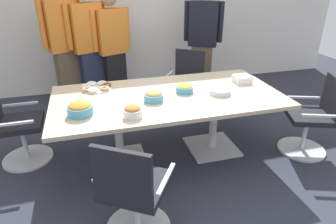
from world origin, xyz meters
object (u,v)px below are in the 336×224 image
person_standing_1 (89,46)px  snack_bowl_chips_yellow (185,88)px  plate_stack (220,91)px  napkin_pile (242,79)px  person_standing_3 (203,40)px  snack_bowl_chips_orange (80,109)px  donut_platter (96,87)px  conference_table (168,106)px  office_chair_2 (313,120)px  snack_bowl_pretzels (133,111)px  person_standing_2 (113,48)px  office_chair_3 (186,87)px  snack_bowl_cookies (154,96)px  person_standing_0 (64,44)px  office_chair_0 (15,128)px  office_chair_1 (133,195)px

person_standing_1 → snack_bowl_chips_yellow: (0.94, -1.64, -0.15)m
plate_stack → napkin_pile: bearing=32.9°
person_standing_1 → person_standing_3: (1.77, -0.06, -0.01)m
person_standing_1 → snack_bowl_chips_yellow: 1.90m
snack_bowl_chips_orange → donut_platter: size_ratio=0.69×
conference_table → snack_bowl_chips_orange: bearing=-165.7°
person_standing_3 → napkin_pile: bearing=115.0°
person_standing_3 → plate_stack: person_standing_3 is taller
office_chair_2 → napkin_pile: (-0.66, 0.51, 0.38)m
plate_stack → person_standing_1: bearing=125.9°
person_standing_1 → plate_stack: (1.29, -1.78, -0.17)m
snack_bowl_pretzels → napkin_pile: bearing=21.7°
person_standing_2 → snack_bowl_pretzels: bearing=67.2°
office_chair_2 → person_standing_1: (-2.35, 2.04, 0.54)m
snack_bowl_chips_orange → plate_stack: bearing=4.9°
office_chair_3 → plate_stack: (-0.02, -1.14, 0.37)m
conference_table → person_standing_1: bearing=113.8°
person_standing_1 → person_standing_2: person_standing_1 is taller
conference_table → snack_bowl_cookies: 0.27m
person_standing_3 → donut_platter: size_ratio=5.32×
donut_platter → snack_bowl_cookies: bearing=-42.2°
snack_bowl_pretzels → person_standing_0: bearing=106.8°
person_standing_1 → plate_stack: size_ratio=7.98×
office_chair_0 → napkin_pile: (2.56, -0.19, 0.38)m
snack_bowl_chips_orange → person_standing_0: bearing=95.2°
office_chair_0 → person_standing_2: 1.88m
office_chair_3 → plate_stack: office_chair_3 is taller
conference_table → person_standing_2: (-0.40, 1.69, 0.26)m
person_standing_3 → person_standing_1: bearing=26.0°
snack_bowl_cookies → donut_platter: bearing=137.8°
office_chair_1 → snack_bowl_cookies: size_ratio=4.60×
snack_bowl_chips_orange → snack_bowl_cookies: (0.72, 0.13, -0.01)m
person_standing_2 → donut_platter: (-0.33, -1.29, -0.11)m
conference_table → donut_platter: (-0.72, 0.39, 0.15)m
conference_table → napkin_pile: 0.97m
napkin_pile → person_standing_2: bearing=131.2°
person_standing_0 → snack_bowl_cookies: (0.90, -1.79, -0.18)m
office_chair_1 → snack_bowl_pretzels: bearing=112.1°
person_standing_3 → snack_bowl_cookies: person_standing_3 is taller
office_chair_3 → donut_platter: 1.49m
office_chair_1 → person_standing_2: bearing=119.3°
person_standing_0 → plate_stack: person_standing_0 is taller
person_standing_0 → person_standing_1: bearing=153.4°
plate_stack → snack_bowl_chips_orange: bearing=-175.1°
office_chair_3 → snack_bowl_cookies: 1.42m
person_standing_3 → snack_bowl_cookies: 2.10m
person_standing_3 → snack_bowl_chips_yellow: (-0.83, -1.58, -0.14)m
person_standing_1 → office_chair_0: bearing=35.2°
snack_bowl_pretzels → donut_platter: 0.84m
person_standing_1 → plate_stack: 2.21m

